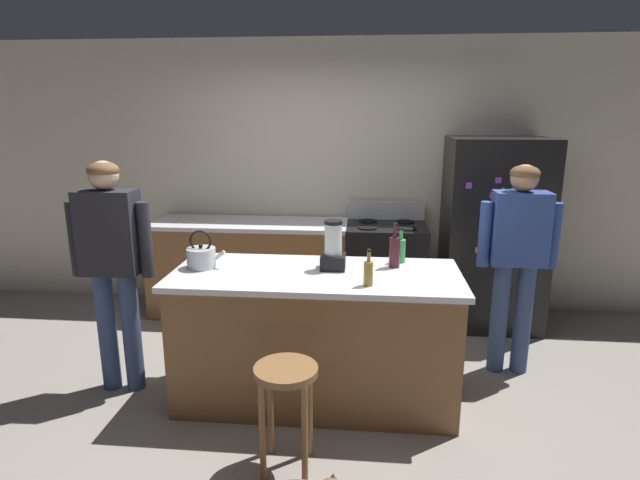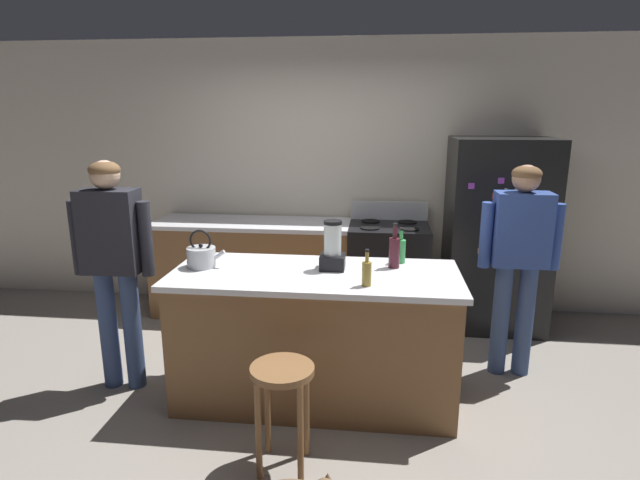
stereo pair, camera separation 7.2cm
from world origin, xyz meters
The scene contains 14 objects.
ground_plane centered at (0.00, 0.00, 0.00)m, with size 14.00×14.00×0.00m, color gray.
back_wall centered at (0.00, 1.95, 1.35)m, with size 8.00×0.10×2.70m, color beige.
kitchen_island centered at (0.00, 0.00, 0.47)m, with size 1.96×0.82×0.94m.
back_counter_run centered at (-0.80, 1.55, 0.47)m, with size 2.00×0.64×0.94m.
refrigerator centered at (1.52, 1.50, 0.89)m, with size 0.90×0.73×1.77m.
stove_range centered at (0.53, 1.52, 0.48)m, with size 0.76×0.65×1.12m.
person_by_island_left centered at (-1.44, 0.01, 1.02)m, with size 0.59×0.23×1.68m.
person_by_sink_right centered at (1.47, 0.54, 0.99)m, with size 0.59×0.22×1.63m.
bar_stool centered at (-0.09, -0.76, 0.50)m, with size 0.36×0.36×0.63m.
blender_appliance centered at (0.11, 0.09, 1.09)m, with size 0.17×0.17×0.34m.
bottle_soda centered at (0.58, 0.29, 1.04)m, with size 0.07×0.07×0.26m.
bottle_wine centered at (0.53, 0.17, 1.06)m, with size 0.08×0.08×0.32m.
bottle_vinegar centered at (0.35, -0.24, 1.03)m, with size 0.06×0.06×0.24m.
tea_kettle centered at (-0.80, 0.03, 1.02)m, with size 0.28×0.20×0.27m.
Camera 1 is at (0.34, -3.30, 2.01)m, focal length 28.82 mm.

